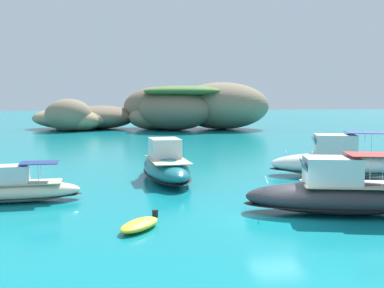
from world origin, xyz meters
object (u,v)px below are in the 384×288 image
(dinghy_tender, at_px, (139,225))
(islet_small, at_px, (81,117))
(islet_large, at_px, (190,107))
(motorboat_cream, at_px, (17,189))
(motorboat_white, at_px, (341,162))
(motorboat_charcoal, at_px, (340,195))
(motorboat_teal, at_px, (166,166))

(dinghy_tender, bearing_deg, islet_small, 95.86)
(islet_large, height_order, motorboat_cream, islet_large)
(motorboat_white, distance_m, motorboat_charcoal, 11.76)
(motorboat_white, relative_size, dinghy_tender, 3.97)
(motorboat_white, xyz_separation_m, motorboat_teal, (-12.87, 0.76, -0.08))
(motorboat_teal, bearing_deg, motorboat_white, -3.37)
(motorboat_teal, height_order, dinghy_tender, motorboat_teal)
(motorboat_teal, relative_size, dinghy_tender, 3.61)
(islet_small, relative_size, motorboat_white, 2.00)
(motorboat_cream, bearing_deg, motorboat_teal, 32.76)
(motorboat_charcoal, relative_size, dinghy_tender, 3.64)
(motorboat_charcoal, bearing_deg, motorboat_white, 62.84)
(islet_large, height_order, dinghy_tender, islet_large)
(islet_small, relative_size, motorboat_teal, 2.20)
(islet_small, distance_m, motorboat_white, 61.03)
(islet_small, distance_m, motorboat_teal, 56.81)
(islet_small, height_order, motorboat_teal, islet_small)
(islet_small, distance_m, dinghy_tender, 68.84)
(islet_large, height_order, islet_small, islet_large)
(dinghy_tender, bearing_deg, motorboat_teal, 78.54)
(motorboat_cream, relative_size, motorboat_teal, 0.71)
(dinghy_tender, bearing_deg, motorboat_white, 37.23)
(motorboat_cream, height_order, motorboat_teal, motorboat_teal)
(motorboat_charcoal, relative_size, motorboat_teal, 1.01)
(motorboat_charcoal, height_order, dinghy_tender, motorboat_charcoal)
(islet_large, distance_m, motorboat_charcoal, 64.32)
(motorboat_cream, distance_m, dinghy_tender, 9.29)
(islet_large, bearing_deg, islet_small, 171.29)
(motorboat_cream, xyz_separation_m, motorboat_teal, (8.95, 5.76, 0.27))
(motorboat_white, xyz_separation_m, motorboat_cream, (-21.82, -5.00, -0.35))
(motorboat_white, bearing_deg, motorboat_charcoal, -117.16)
(motorboat_white, distance_m, motorboat_teal, 12.90)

